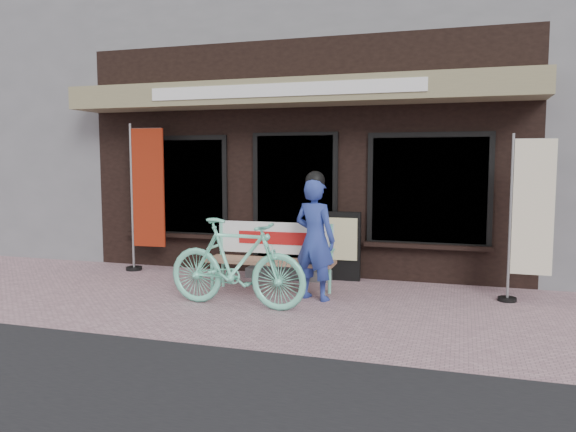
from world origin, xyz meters
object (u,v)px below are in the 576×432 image
(person, at_px, (315,237))
(bench, at_px, (273,252))
(nobori_red, at_px, (146,196))
(menu_stand, at_px, (343,245))
(bicycle, at_px, (236,263))
(nobori_cream, at_px, (529,216))

(person, bearing_deg, bench, 177.53)
(nobori_red, xyz_separation_m, menu_stand, (3.16, 0.24, -0.69))
(person, bearing_deg, menu_stand, 102.55)
(bench, distance_m, bicycle, 0.90)
(nobori_cream, distance_m, menu_stand, 2.59)
(bicycle, relative_size, nobori_cream, 0.85)
(person, relative_size, nobori_red, 0.70)
(nobori_cream, bearing_deg, menu_stand, 167.87)
(bench, distance_m, nobori_red, 2.59)
(bicycle, xyz_separation_m, nobori_cream, (3.38, 1.26, 0.55))
(bench, distance_m, nobori_cream, 3.29)
(bench, bearing_deg, bicycle, -101.71)
(bicycle, bearing_deg, menu_stand, -22.73)
(person, bearing_deg, nobori_red, 179.76)
(person, distance_m, bicycle, 1.07)
(bicycle, distance_m, nobori_red, 2.85)
(nobori_red, distance_m, nobori_cream, 5.63)
(person, bearing_deg, nobori_cream, 31.35)
(nobori_red, bearing_deg, bicycle, -40.69)
(bench, height_order, nobori_cream, nobori_cream)
(person, height_order, nobori_cream, nobori_cream)
(menu_stand, bearing_deg, bicycle, -117.57)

